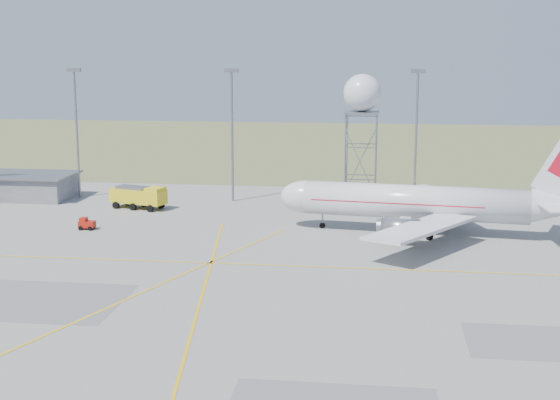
# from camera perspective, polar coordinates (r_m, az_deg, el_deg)

# --- Properties ---
(ground) EXTENTS (400.00, 400.00, 0.00)m
(ground) POSITION_cam_1_polar(r_m,az_deg,el_deg) (58.26, -5.99, -12.69)
(ground) COLOR gray
(ground) RESTS_ON ground
(grass_strip) EXTENTS (400.00, 120.00, 0.03)m
(grass_strip) POSITION_cam_1_polar(r_m,az_deg,el_deg) (193.70, 3.57, 4.01)
(grass_strip) COLOR #5C6739
(grass_strip) RESTS_ON ground
(building_grey) EXTENTS (19.00, 10.00, 3.90)m
(building_grey) POSITION_cam_1_polar(r_m,az_deg,el_deg) (131.19, -18.84, 0.99)
(building_grey) COLOR gray
(building_grey) RESTS_ON ground
(mast_a) EXTENTS (2.20, 0.50, 20.50)m
(mast_a) POSITION_cam_1_polar(r_m,az_deg,el_deg) (127.65, -14.67, 5.54)
(mast_a) COLOR slate
(mast_a) RESTS_ON ground
(mast_b) EXTENTS (2.20, 0.50, 20.50)m
(mast_b) POSITION_cam_1_polar(r_m,az_deg,el_deg) (120.56, -3.53, 5.57)
(mast_b) COLOR slate
(mast_b) RESTS_ON ground
(mast_c) EXTENTS (2.20, 0.50, 20.50)m
(mast_c) POSITION_cam_1_polar(r_m,az_deg,el_deg) (118.53, 9.95, 5.34)
(mast_c) COLOR slate
(mast_c) RESTS_ON ground
(airliner_main) EXTENTS (38.66, 37.34, 13.16)m
(airliner_main) POSITION_cam_1_polar(r_m,az_deg,el_deg) (101.03, 10.20, -0.23)
(airliner_main) COLOR silver
(airliner_main) RESTS_ON ground
(radar_tower) EXTENTS (5.49, 5.49, 19.88)m
(radar_tower) POSITION_cam_1_polar(r_m,az_deg,el_deg) (115.33, 5.97, 4.83)
(radar_tower) COLOR slate
(radar_tower) RESTS_ON ground
(fire_truck) EXTENTS (8.95, 5.31, 3.40)m
(fire_truck) POSITION_cam_1_polar(r_m,az_deg,el_deg) (117.74, -10.23, 0.16)
(fire_truck) COLOR yellow
(fire_truck) RESTS_ON ground
(baggage_tug) EXTENTS (2.05, 1.65, 1.58)m
(baggage_tug) POSITION_cam_1_polar(r_m,az_deg,el_deg) (105.81, -13.95, -1.78)
(baggage_tug) COLOR #AD190C
(baggage_tug) RESTS_ON ground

